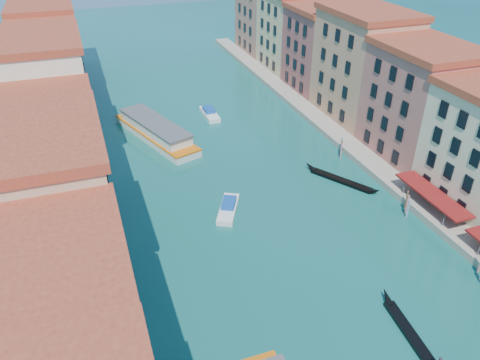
# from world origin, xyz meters

# --- Properties ---
(left_bank_palazzos) EXTENTS (12.80, 128.40, 21.00)m
(left_bank_palazzos) POSITION_xyz_m (-26.00, 64.68, 9.71)
(left_bank_palazzos) COLOR beige
(left_bank_palazzos) RESTS_ON ground
(right_bank_palazzos) EXTENTS (12.80, 128.40, 21.00)m
(right_bank_palazzos) POSITION_xyz_m (30.00, 65.00, 9.75)
(right_bank_palazzos) COLOR #993D31
(right_bank_palazzos) RESTS_ON ground
(quay) EXTENTS (4.00, 140.00, 1.00)m
(quay) POSITION_xyz_m (22.00, 65.00, 0.50)
(quay) COLOR #A39483
(quay) RESTS_ON ground
(mooring_poles_right) EXTENTS (1.44, 54.24, 3.20)m
(mooring_poles_right) POSITION_xyz_m (19.10, 28.80, 1.30)
(mooring_poles_right) COLOR brown
(mooring_poles_right) RESTS_ON ground
(vaporetto_far) EXTENTS (12.17, 22.88, 3.34)m
(vaporetto_far) POSITION_xyz_m (-9.36, 75.23, 1.50)
(vaporetto_far) COLOR silver
(vaporetto_far) RESTS_ON ground
(gondola_fore) EXTENTS (2.26, 12.77, 2.55)m
(gondola_fore) POSITION_xyz_m (6.20, 21.28, 0.43)
(gondola_fore) COLOR black
(gondola_fore) RESTS_ON ground
(gondola_far) EXTENTS (7.85, 11.95, 1.90)m
(gondola_far) POSITION_xyz_m (14.69, 50.62, 0.39)
(gondola_far) COLOR black
(gondola_far) RESTS_ON ground
(motorboat_mid) EXTENTS (5.20, 7.32, 1.47)m
(motorboat_mid) POSITION_xyz_m (-4.16, 48.67, 0.57)
(motorboat_mid) COLOR white
(motorboat_mid) RESTS_ON ground
(motorboat_far) EXTENTS (2.40, 7.52, 1.56)m
(motorboat_far) POSITION_xyz_m (2.73, 81.79, 0.61)
(motorboat_far) COLOR white
(motorboat_far) RESTS_ON ground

